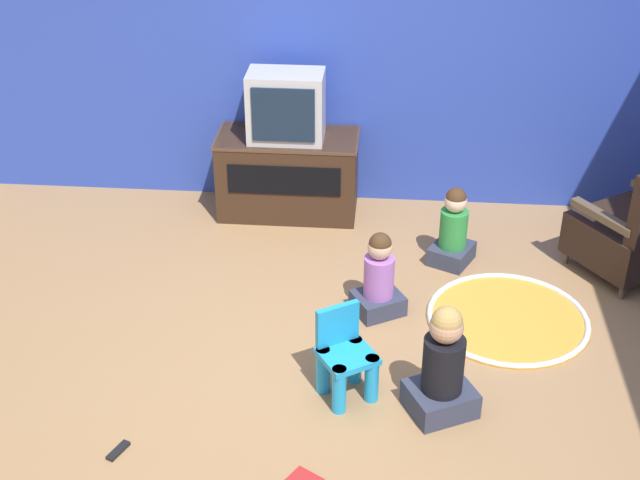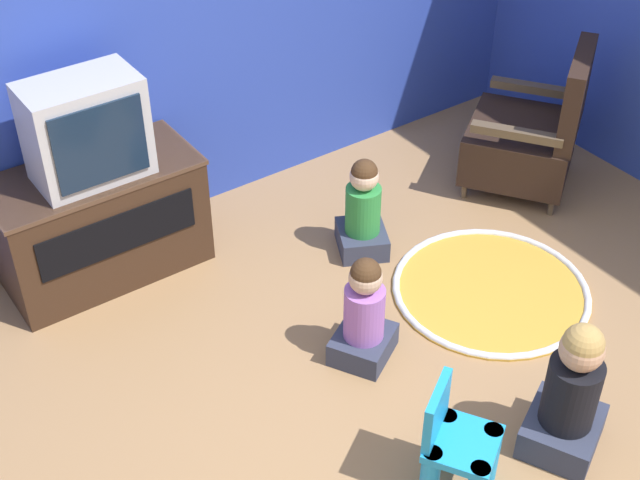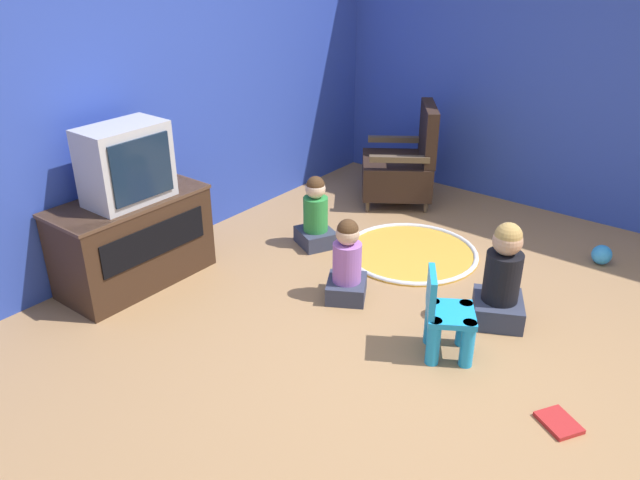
% 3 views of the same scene
% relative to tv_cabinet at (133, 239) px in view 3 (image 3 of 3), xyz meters
% --- Properties ---
extents(ground_plane, '(30.00, 30.00, 0.00)m').
position_rel_tv_cabinet_xyz_m(ground_plane, '(0.53, -1.93, -0.33)').
color(ground_plane, '#9E754C').
extents(wall_back, '(5.65, 0.12, 2.64)m').
position_rel_tv_cabinet_xyz_m(wall_back, '(0.36, 0.33, 0.99)').
color(wall_back, '#2D47B2').
rests_on(wall_back, ground_plane).
extents(wall_right, '(0.12, 5.32, 2.64)m').
position_rel_tv_cabinet_xyz_m(wall_right, '(3.12, -2.27, 0.99)').
color(wall_right, '#2D47B2').
rests_on(wall_right, ground_plane).
extents(tv_cabinet, '(1.07, 0.51, 0.63)m').
position_rel_tv_cabinet_xyz_m(tv_cabinet, '(0.00, 0.00, 0.00)').
color(tv_cabinet, '#382316').
rests_on(tv_cabinet, ground_plane).
extents(television, '(0.55, 0.35, 0.52)m').
position_rel_tv_cabinet_xyz_m(television, '(-0.00, -0.05, 0.56)').
color(television, '#B7B7BC').
rests_on(television, tv_cabinet).
extents(black_armchair, '(0.88, 0.87, 0.90)m').
position_rel_tv_cabinet_xyz_m(black_armchair, '(2.45, -0.70, 0.01)').
color(black_armchair, brown).
rests_on(black_armchair, ground_plane).
extents(yellow_kid_chair, '(0.39, 0.38, 0.54)m').
position_rel_tv_cabinet_xyz_m(yellow_kid_chair, '(0.57, -2.14, -0.11)').
color(yellow_kid_chair, '#1E99DB').
rests_on(yellow_kid_chair, ground_plane).
extents(play_mat, '(1.04, 1.04, 0.04)m').
position_rel_tv_cabinet_xyz_m(play_mat, '(1.57, -1.33, -0.32)').
color(play_mat, gold).
rests_on(play_mat, ground_plane).
extents(child_watching_left, '(0.36, 0.38, 0.58)m').
position_rel_tv_cabinet_xyz_m(child_watching_left, '(1.23, -0.65, -0.08)').
color(child_watching_left, '#33384C').
rests_on(child_watching_left, ground_plane).
extents(child_watching_center, '(0.45, 0.43, 0.68)m').
position_rel_tv_cabinet_xyz_m(child_watching_center, '(1.10, -2.24, -0.03)').
color(child_watching_center, '#33384C').
rests_on(child_watching_center, ground_plane).
extents(child_watching_right, '(0.39, 0.37, 0.58)m').
position_rel_tv_cabinet_xyz_m(child_watching_right, '(0.73, -1.31, -0.08)').
color(child_watching_right, '#33384C').
rests_on(child_watching_right, ground_plane).
extents(toy_ball, '(0.15, 0.15, 0.15)m').
position_rel_tv_cabinet_xyz_m(toy_ball, '(2.31, -2.54, -0.25)').
color(toy_ball, '#3399E5').
rests_on(toy_ball, ground_plane).
extents(book, '(0.24, 0.26, 0.02)m').
position_rel_tv_cabinet_xyz_m(book, '(0.39, -2.89, -0.32)').
color(book, '#B22323').
rests_on(book, ground_plane).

